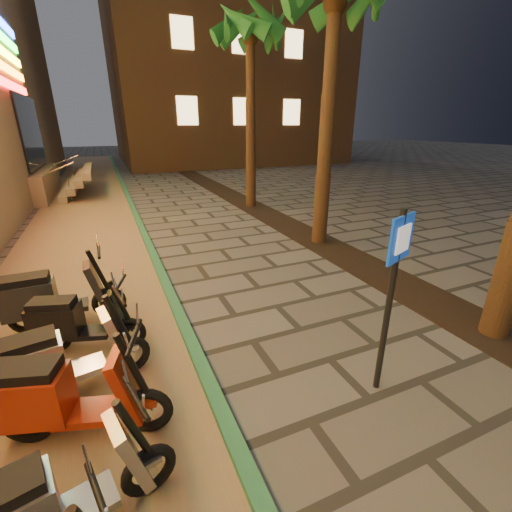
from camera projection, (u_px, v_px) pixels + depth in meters
name	position (u px, v px, depth m)	size (l,w,h in m)	color
parking_strip	(82.00, 239.00, 10.01)	(3.40, 60.00, 0.01)	#8C7251
green_curb	(143.00, 230.00, 10.63)	(0.18, 60.00, 0.10)	#296F47
planting_strip	(366.00, 266.00, 8.04)	(1.20, 40.00, 0.02)	black
apartment_block	(217.00, 5.00, 28.66)	(18.00, 16.06, 25.00)	brown
palm_c	(335.00, 1.00, 7.70)	(2.97, 3.02, 6.91)	#472D19
palm_d	(250.00, 38.00, 11.90)	(2.97, 3.02, 7.16)	#472D19
pedestrian_sign	(394.00, 280.00, 3.83)	(0.49, 0.21, 2.32)	black
scooter_7	(45.00, 506.00, 2.52)	(1.61, 0.78, 1.14)	black
scooter_8	(58.00, 398.00, 3.46)	(1.77, 0.92, 1.25)	black
scooter_9	(56.00, 361.00, 4.02)	(1.72, 0.75, 1.21)	black
scooter_10	(74.00, 322.00, 4.91)	(1.55, 0.81, 1.10)	black
scooter_11	(49.00, 298.00, 5.45)	(1.78, 0.63, 1.26)	black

